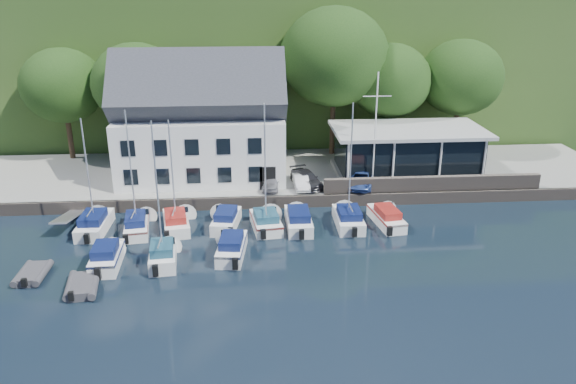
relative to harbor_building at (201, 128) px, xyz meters
name	(u,v)px	position (x,y,z in m)	size (l,w,h in m)	color
ground	(300,274)	(7.00, -16.50, -5.35)	(180.00, 180.00, 0.00)	black
quay	(282,175)	(7.00, 1.00, -4.85)	(60.00, 13.00, 1.00)	gray
quay_face	(287,202)	(7.00, -5.50, -4.85)	(60.00, 0.30, 1.00)	#5E534B
hillside	(264,40)	(7.00, 45.50, 2.65)	(160.00, 75.00, 16.00)	#2D4C1C
harbor_building	(201,128)	(0.00, 0.00, 0.00)	(14.40, 8.20, 8.70)	white
club_pavilion	(407,151)	(18.00, -0.50, -2.30)	(13.20, 7.20, 4.10)	black
seawall	(433,183)	(19.00, -5.10, -3.75)	(18.00, 0.50, 1.20)	#5E534B
gangway	(72,224)	(-9.50, -7.50, -5.35)	(1.20, 6.00, 1.40)	silver
car_silver	(271,182)	(5.77, -3.71, -3.78)	(1.35, 3.35, 1.14)	#A5A5A9
car_white	(301,182)	(8.27, -3.72, -3.80)	(1.16, 3.33, 1.10)	silver
car_dgrey	(306,179)	(8.75, -3.25, -3.74)	(1.72, 4.24, 1.23)	#2D2D32
car_blue	(361,179)	(13.35, -3.72, -3.69)	(1.52, 3.86, 1.32)	navy
flagpole	(375,131)	(14.24, -3.89, 0.42)	(2.29, 0.20, 9.54)	white
tree_0	(65,104)	(-13.08, 6.27, 0.90)	(7.68, 7.68, 10.49)	#15330F
tree_1	(138,104)	(-6.03, 4.71, 1.18)	(8.10, 8.10, 11.07)	#15330F
tree_2	(247,105)	(3.92, 5.89, 0.61)	(7.26, 7.26, 9.92)	#15330F
tree_3	(334,82)	(12.27, 5.88, 2.70)	(10.31, 10.31, 14.09)	#15330F
tree_4	(389,100)	(17.63, 5.55, 1.02)	(7.86, 7.86, 10.75)	#15330F
tree_5	(459,97)	(24.64, 5.78, 1.17)	(8.07, 8.07, 11.03)	#15330F
boat_r1_0	(88,173)	(-7.39, -8.95, -0.82)	(1.99, 6.52, 9.07)	white
boat_r1_1	(132,177)	(-4.32, -9.22, -1.12)	(1.78, 6.36, 8.45)	white
boat_r1_2	(172,175)	(-1.49, -9.00, -1.11)	(1.92, 5.99, 8.49)	white
boat_r1_3	(226,218)	(2.18, -8.95, -4.62)	(1.81, 5.74, 1.47)	white
boat_r1_4	(265,173)	(5.13, -9.47, -0.99)	(2.10, 5.55, 8.72)	white
boat_r1_5	(298,218)	(7.54, -9.34, -4.62)	(1.96, 6.55, 1.46)	white
boat_r1_6	(350,170)	(11.30, -9.31, -0.99)	(2.07, 6.28, 8.72)	white
boat_r1_7	(387,215)	(14.19, -9.31, -4.65)	(1.71, 6.33, 1.40)	white
boat_r2_0	(107,255)	(-5.30, -14.41, -4.57)	(1.85, 5.59, 1.56)	white
boat_r2_1	(158,196)	(-1.74, -14.38, -0.68)	(1.83, 5.29, 9.34)	white
boat_r2_2	(232,245)	(2.68, -13.59, -4.58)	(1.81, 6.01, 1.53)	white
dinghy_0	(33,272)	(-9.55, -15.66, -5.00)	(1.79, 2.98, 0.70)	#3B3B40
dinghy_1	(82,284)	(-6.09, -17.40, -4.98)	(1.93, 3.21, 0.75)	#3B3B40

